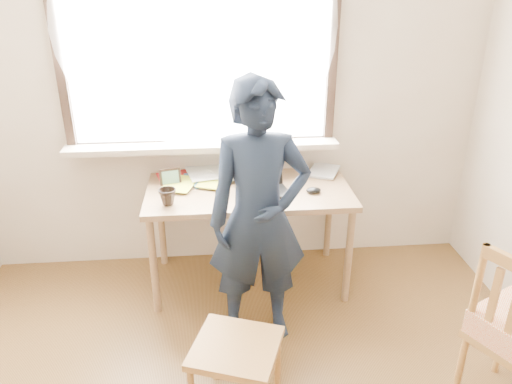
{
  "coord_description": "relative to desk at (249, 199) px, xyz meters",
  "views": [
    {
      "loc": [
        -0.13,
        -1.34,
        2.07
      ],
      "look_at": [
        0.08,
        0.95,
        1.01
      ],
      "focal_mm": 35.0,
      "sensor_mm": 36.0,
      "label": 1
    }
  ],
  "objects": [
    {
      "name": "room_shell",
      "position": [
        -0.11,
        -1.43,
        0.99
      ],
      "size": [
        3.52,
        4.02,
        2.61
      ],
      "color": "beige",
      "rests_on": "ground"
    },
    {
      "name": "mouse",
      "position": [
        0.41,
        -0.1,
        0.09
      ],
      "size": [
        0.1,
        0.07,
        0.04
      ],
      "primitive_type": "ellipsoid",
      "color": "black",
      "rests_on": "desk"
    },
    {
      "name": "mug_white",
      "position": [
        -0.05,
        0.14,
        0.13
      ],
      "size": [
        0.15,
        0.15,
        0.1
      ],
      "primitive_type": "imported",
      "rotation": [
        0.0,
        0.0,
        0.11
      ],
      "color": "white",
      "rests_on": "desk"
    },
    {
      "name": "mug_dark",
      "position": [
        -0.51,
        -0.18,
        0.12
      ],
      "size": [
        0.12,
        0.12,
        0.1
      ],
      "primitive_type": "imported",
      "rotation": [
        0.0,
        0.0,
        -0.14
      ],
      "color": "black",
      "rests_on": "desk"
    },
    {
      "name": "book_b",
      "position": [
        0.46,
        0.27,
        0.08
      ],
      "size": [
        0.28,
        0.32,
        0.02
      ],
      "primitive_type": "imported",
      "rotation": [
        0.0,
        0.0,
        -0.44
      ],
      "color": "white",
      "rests_on": "desk"
    },
    {
      "name": "work_chair",
      "position": [
        -0.15,
        -1.12,
        -0.3
      ],
      "size": [
        0.51,
        0.49,
        0.41
      ],
      "color": "#9E6D33",
      "rests_on": "ground"
    },
    {
      "name": "book_a",
      "position": [
        -0.38,
        0.26,
        0.09
      ],
      "size": [
        0.32,
        0.36,
        0.03
      ],
      "primitive_type": "imported",
      "rotation": [
        0.0,
        0.0,
        0.46
      ],
      "color": "white",
      "rests_on": "desk"
    },
    {
      "name": "desk",
      "position": [
        0.0,
        0.0,
        0.0
      ],
      "size": [
        1.34,
        0.67,
        0.72
      ],
      "color": "olive",
      "rests_on": "ground"
    },
    {
      "name": "picture_frame",
      "position": [
        -0.51,
        0.1,
        0.13
      ],
      "size": [
        0.14,
        0.05,
        0.11
      ],
      "color": "black",
      "rests_on": "desk"
    },
    {
      "name": "laptop",
      "position": [
        0.08,
        -0.04,
        0.13
      ],
      "size": [
        0.36,
        0.31,
        0.21
      ],
      "color": "black",
      "rests_on": "desk"
    },
    {
      "name": "person",
      "position": [
        0.01,
        -0.53,
        0.14
      ],
      "size": [
        0.59,
        0.41,
        1.57
      ],
      "primitive_type": "imported",
      "rotation": [
        0.0,
        0.0,
        0.06
      ],
      "color": "black",
      "rests_on": "ground"
    },
    {
      "name": "desk_clutter",
      "position": [
        -0.38,
        0.21,
        0.1
      ],
      "size": [
        0.61,
        0.44,
        0.05
      ],
      "color": "#AB1F22",
      "rests_on": "desk"
    }
  ]
}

